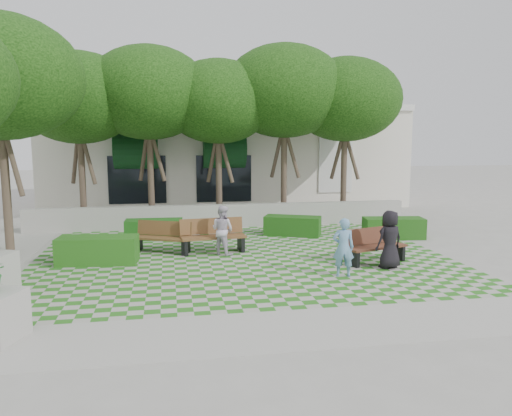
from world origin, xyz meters
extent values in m
plane|color=gray|center=(0.00, 0.00, 0.00)|extent=(90.00, 90.00, 0.00)
plane|color=#2B721E|center=(0.00, 1.00, 0.01)|extent=(12.00, 12.00, 0.00)
cube|color=#9E9B93|center=(0.00, -4.70, 0.01)|extent=(16.00, 2.00, 0.01)
cube|color=#9E9B93|center=(0.00, 6.20, 0.45)|extent=(15.00, 0.36, 0.90)
cube|color=#502A1B|center=(3.63, -0.29, 0.46)|extent=(1.94, 1.10, 0.06)
cube|color=#502A1B|center=(3.55, -0.03, 0.74)|extent=(1.81, 0.68, 0.47)
cube|color=black|center=(2.84, -0.54, 0.23)|extent=(0.25, 0.52, 0.45)
cube|color=black|center=(4.41, -0.04, 0.23)|extent=(0.25, 0.52, 0.45)
cube|color=brown|center=(-0.79, 1.76, 0.50)|extent=(2.04, 0.83, 0.07)
cube|color=brown|center=(-0.82, 2.05, 0.79)|extent=(1.98, 0.36, 0.50)
cube|color=black|center=(-1.66, 1.66, 0.24)|extent=(0.17, 0.56, 0.48)
cube|color=black|center=(0.09, 1.86, 0.24)|extent=(0.17, 0.56, 0.48)
cube|color=#55391D|center=(-2.36, 2.06, 0.45)|extent=(1.88, 1.24, 0.06)
cube|color=#55391D|center=(-2.26, 2.30, 0.72)|extent=(1.70, 0.85, 0.45)
cube|color=black|center=(-3.10, 2.39, 0.22)|extent=(0.30, 0.50, 0.44)
cube|color=black|center=(-1.63, 1.74, 0.22)|extent=(0.30, 0.50, 0.44)
cube|color=#1A4913|center=(5.68, 2.90, 0.36)|extent=(2.17, 1.12, 0.73)
cube|color=#194813|center=(2.30, 4.03, 0.35)|extent=(2.15, 1.55, 0.70)
cube|color=#164C14|center=(-2.63, 4.24, 0.34)|extent=(2.00, 0.86, 0.69)
cube|color=#1E5216|center=(-4.11, 1.02, 0.38)|extent=(2.26, 1.10, 0.76)
imported|color=#6A99C2|center=(2.23, -1.45, 0.76)|extent=(0.61, 0.46, 1.51)
imported|color=black|center=(3.74, -0.90, 0.79)|extent=(0.88, 0.69, 1.59)
imported|color=silver|center=(-0.53, 1.51, 0.75)|extent=(0.92, 0.91, 1.50)
cylinder|color=#47382B|center=(-5.50, 7.60, 1.82)|extent=(0.26, 0.26, 3.64)
ellipsoid|color=#1E4C11|center=(-5.50, 7.60, 5.07)|extent=(4.80, 4.80, 3.60)
cylinder|color=#47382B|center=(-2.80, 7.60, 1.90)|extent=(0.26, 0.26, 3.81)
ellipsoid|color=#1E4C11|center=(-2.80, 7.60, 5.30)|extent=(5.00, 5.00, 3.75)
cylinder|color=#47382B|center=(0.00, 7.60, 1.79)|extent=(0.26, 0.26, 3.58)
ellipsoid|color=#1E4C11|center=(0.00, 7.60, 4.99)|extent=(4.60, 4.60, 3.45)
cylinder|color=#47382B|center=(2.80, 7.60, 1.96)|extent=(0.26, 0.26, 3.92)
ellipsoid|color=#1E4C11|center=(2.80, 7.60, 5.46)|extent=(5.20, 5.20, 3.90)
cylinder|color=#47382B|center=(5.50, 7.60, 1.85)|extent=(0.26, 0.26, 3.70)
ellipsoid|color=#1E4C11|center=(5.50, 7.60, 5.15)|extent=(4.80, 4.80, 3.60)
cylinder|color=#47382B|center=(-7.00, 3.00, 1.90)|extent=(0.26, 0.26, 3.81)
cube|color=silver|center=(1.00, 14.20, 2.50)|extent=(18.00, 8.00, 5.00)
cube|color=white|center=(1.00, 10.20, 5.00)|extent=(18.00, 0.30, 0.30)
cube|color=black|center=(6.00, 10.18, 2.20)|extent=(1.40, 0.10, 2.40)
cylinder|color=#103E19|center=(-3.50, 10.18, 3.00)|extent=(3.00, 1.80, 1.80)
cube|color=black|center=(-3.50, 10.18, 1.60)|extent=(2.60, 0.08, 2.20)
cylinder|color=#103E19|center=(0.50, 10.18, 3.00)|extent=(3.00, 1.80, 1.80)
cube|color=black|center=(0.50, 10.18, 1.60)|extent=(2.60, 0.08, 2.20)
camera|label=1|loc=(-2.12, -13.27, 3.51)|focal=35.00mm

